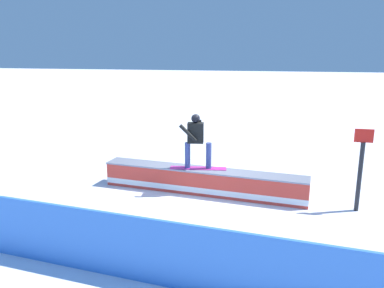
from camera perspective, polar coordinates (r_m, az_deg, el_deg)
ground_plane at (r=10.10m, az=1.57°, el=-7.24°), size 120.00×120.00×0.00m
grind_box at (r=10.00m, az=1.58°, el=-5.66°), size 5.35×1.15×0.65m
snowboarder at (r=9.72m, az=0.64°, el=0.71°), size 1.47×0.51×1.42m
safety_fence at (r=6.26m, az=-5.81°, el=-15.63°), size 11.00×1.25×1.11m
trail_marker at (r=9.48m, az=23.71°, el=-3.26°), size 0.40×0.10×1.93m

